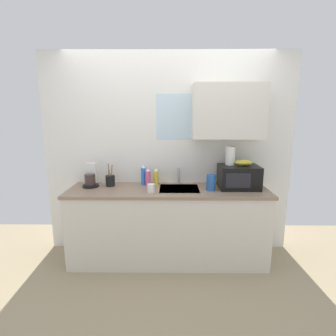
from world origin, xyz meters
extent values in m
cube|color=white|center=(0.00, 0.35, 1.25)|extent=(3.11, 0.10, 2.50)
cube|color=silver|center=(0.69, 0.14, 1.79)|extent=(0.82, 0.32, 0.62)
cube|color=silver|center=(0.13, 0.31, 1.73)|extent=(0.56, 0.02, 0.55)
cube|color=silver|center=(0.00, 0.00, 0.43)|extent=(2.31, 0.60, 0.86)
cube|color=#8C725B|center=(0.00, 0.00, 0.88)|extent=(2.34, 0.63, 0.03)
cube|color=#9EA0A5|center=(0.13, 0.02, 0.83)|extent=(0.46, 0.38, 0.14)
cylinder|color=#B2B5BA|center=(0.13, 0.24, 1.00)|extent=(0.03, 0.03, 0.20)
cube|color=black|center=(0.83, 0.05, 1.04)|extent=(0.46, 0.34, 0.27)
cube|color=black|center=(0.78, -0.12, 1.04)|extent=(0.28, 0.01, 0.17)
ellipsoid|color=gold|center=(0.88, 0.05, 1.20)|extent=(0.20, 0.11, 0.07)
cylinder|color=white|center=(0.73, 0.10, 1.28)|extent=(0.11, 0.11, 0.22)
cylinder|color=black|center=(-0.93, 0.08, 0.92)|extent=(0.19, 0.19, 0.03)
cylinder|color=#3F332D|center=(-0.93, 0.07, 1.00)|extent=(0.12, 0.12, 0.13)
cube|color=silver|center=(-0.93, 0.15, 1.05)|extent=(0.11, 0.09, 0.26)
cylinder|color=yellow|center=(-0.15, 0.19, 0.99)|extent=(0.06, 0.06, 0.17)
cone|color=white|center=(-0.15, 0.19, 1.09)|extent=(0.05, 0.05, 0.04)
cylinder|color=#E55999|center=(-0.24, 0.14, 0.99)|extent=(0.06, 0.06, 0.18)
cone|color=white|center=(-0.24, 0.14, 1.10)|extent=(0.05, 0.05, 0.04)
cylinder|color=blue|center=(-0.31, 0.20, 1.01)|extent=(0.06, 0.06, 0.21)
cone|color=white|center=(-0.31, 0.20, 1.13)|extent=(0.04, 0.04, 0.04)
cylinder|color=#2659A5|center=(0.49, -0.05, 0.99)|extent=(0.10, 0.10, 0.18)
cylinder|color=white|center=(-0.19, -0.14, 0.95)|extent=(0.08, 0.08, 0.09)
cylinder|color=black|center=(-0.70, 0.12, 0.97)|extent=(0.11, 0.11, 0.13)
cylinder|color=olive|center=(-0.72, 0.12, 1.06)|extent=(0.01, 0.03, 0.24)
cylinder|color=olive|center=(-0.68, 0.13, 1.05)|extent=(0.03, 0.02, 0.22)
cylinder|color=olive|center=(-0.70, 0.10, 1.06)|extent=(0.04, 0.02, 0.24)
camera|label=1|loc=(0.03, -2.95, 1.77)|focal=28.01mm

